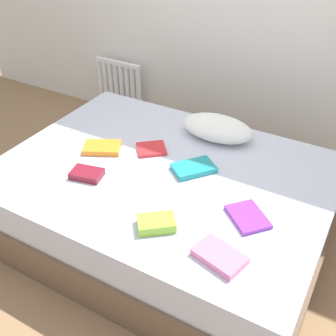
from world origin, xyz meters
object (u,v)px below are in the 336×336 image
(bed, at_px, (164,201))
(pillow, at_px, (217,128))
(textbook_teal, at_px, (194,168))
(textbook_red, at_px, (151,149))
(radiator, at_px, (119,85))
(textbook_pink, at_px, (220,256))
(textbook_orange, at_px, (102,148))
(textbook_maroon, at_px, (87,174))
(textbook_purple, at_px, (248,217))
(textbook_lime, at_px, (156,223))

(bed, distance_m, pillow, 0.61)
(textbook_teal, relative_size, textbook_red, 1.36)
(radiator, distance_m, textbook_pink, 2.46)
(textbook_orange, relative_size, textbook_maroon, 1.29)
(textbook_purple, xyz_separation_m, textbook_pink, (-0.02, -0.33, 0.01))
(textbook_purple, height_order, textbook_maroon, textbook_maroon)
(textbook_teal, bearing_deg, radiator, 88.96)
(textbook_lime, relative_size, textbook_red, 1.04)
(textbook_purple, xyz_separation_m, textbook_maroon, (-0.95, -0.12, 0.01))
(textbook_red, bearing_deg, textbook_maroon, -152.56)
(pillow, relative_size, textbook_pink, 2.11)
(textbook_teal, xyz_separation_m, textbook_pink, (0.42, -0.57, 0.00))
(textbook_maroon, bearing_deg, textbook_pink, -24.83)
(pillow, height_order, textbook_orange, pillow)
(textbook_teal, bearing_deg, textbook_pink, -105.07)
(radiator, distance_m, textbook_orange, 1.43)
(textbook_lime, height_order, textbook_maroon, textbook_lime)
(bed, relative_size, textbook_orange, 8.46)
(textbook_maroon, height_order, textbook_teal, textbook_maroon)
(textbook_lime, bearing_deg, textbook_teal, 57.58)
(bed, height_order, textbook_red, textbook_red)
(textbook_lime, bearing_deg, textbook_pink, -44.45)
(textbook_lime, height_order, textbook_red, textbook_lime)
(bed, bearing_deg, textbook_lime, -64.32)
(textbook_teal, distance_m, textbook_red, 0.35)
(textbook_lime, relative_size, textbook_pink, 0.81)
(textbook_lime, bearing_deg, bed, 77.11)
(textbook_orange, xyz_separation_m, textbook_lime, (0.68, -0.45, 0.01))
(radiator, bearing_deg, textbook_red, -46.15)
(bed, relative_size, textbook_purple, 8.97)
(radiator, xyz_separation_m, textbook_purple, (1.79, -1.36, 0.18))
(textbook_pink, bearing_deg, textbook_maroon, -177.60)
(bed, height_order, textbook_pink, textbook_pink)
(textbook_purple, distance_m, textbook_orange, 1.07)
(textbook_lime, relative_size, textbook_teal, 0.77)
(textbook_purple, relative_size, textbook_orange, 0.94)
(textbook_lime, bearing_deg, textbook_purple, -1.18)
(bed, height_order, textbook_lime, textbook_lime)
(pillow, relative_size, textbook_purple, 2.21)
(textbook_purple, relative_size, textbook_red, 1.23)
(bed, height_order, textbook_purple, textbook_purple)
(textbook_pink, bearing_deg, textbook_lime, -171.27)
(textbook_orange, bearing_deg, textbook_lime, -60.51)
(bed, relative_size, pillow, 4.06)
(radiator, height_order, textbook_purple, radiator)
(textbook_teal, height_order, textbook_pink, textbook_pink)
(textbook_purple, distance_m, textbook_pink, 0.33)
(textbook_pink, bearing_deg, textbook_teal, 140.94)
(textbook_purple, bearing_deg, textbook_orange, -146.76)
(textbook_lime, distance_m, textbook_teal, 0.54)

